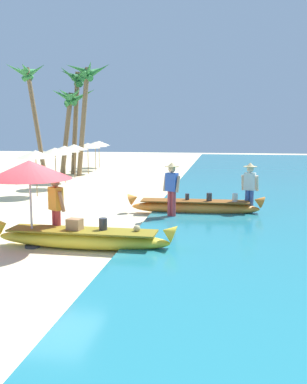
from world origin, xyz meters
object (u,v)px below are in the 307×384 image
palm_tree_tall_inland (87,87)px  palm_tree_far_behind (77,89)px  palm_tree_leaning_seaward (71,104)px  person_vendor_hatted (172,186)px  boat_orange_midground (195,207)px  palm_tree_mid_cluster (30,87)px  person_tourist_customer (56,206)px  person_vendor_assistant (250,185)px  patio_umbrella_large (29,170)px  boat_yellow_foreground (82,238)px

palm_tree_tall_inland → palm_tree_far_behind: 1.34m
palm_tree_leaning_seaward → palm_tree_far_behind: size_ratio=0.81×
palm_tree_far_behind → palm_tree_leaning_seaward: bearing=-102.8°
palm_tree_tall_inland → palm_tree_far_behind: size_ratio=1.02×
person_vendor_hatted → palm_tree_tall_inland: 13.56m
boat_orange_midground → palm_tree_mid_cluster: 17.45m
person_tourist_customer → person_vendor_assistant: person_vendor_assistant is taller
patio_umbrella_large → palm_tree_leaning_seaward: size_ratio=0.40×
person_tourist_customer → person_vendor_assistant: bearing=41.9°
person_vendor_assistant → palm_tree_mid_cluster: palm_tree_mid_cluster is taller
boat_yellow_foreground → person_vendor_assistant: bearing=49.4°
boat_orange_midground → patio_umbrella_large: patio_umbrella_large is taller
boat_yellow_foreground → palm_tree_far_behind: bearing=109.2°
person_vendor_assistant → palm_tree_tall_inland: 14.03m
boat_yellow_foreground → person_tourist_customer: 1.10m
person_vendor_assistant → patio_umbrella_large: size_ratio=0.82×
palm_tree_far_behind → patio_umbrella_large: bearing=-74.9°
palm_tree_tall_inland → palm_tree_leaning_seaward: 1.43m
person_tourist_customer → palm_tree_tall_inland: bearing=104.8°
palm_tree_tall_inland → palm_tree_leaning_seaward: bearing=164.4°
person_tourist_customer → palm_tree_mid_cluster: (-8.17, 16.38, 4.45)m
boat_yellow_foreground → palm_tree_tall_inland: (-4.64, 14.93, 4.89)m
boat_yellow_foreground → person_vendor_hatted: size_ratio=2.54×
person_vendor_hatted → palm_tree_far_behind: size_ratio=0.27×
palm_tree_leaning_seaward → boat_yellow_foreground: bearing=-69.5°
boat_orange_midground → person_vendor_assistant: person_vendor_assistant is taller
boat_yellow_foreground → palm_tree_leaning_seaward: bearing=110.5°
boat_orange_midground → person_tourist_customer: size_ratio=2.76×
person_vendor_hatted → person_vendor_assistant: 2.66m
boat_yellow_foreground → palm_tree_far_behind: 17.56m
boat_yellow_foreground → person_tourist_customer: bearing=153.5°
patio_umbrella_large → palm_tree_leaning_seaward: (-4.48, 15.32, 2.38)m
patio_umbrella_large → palm_tree_tall_inland: bearing=102.8°
person_tourist_customer → palm_tree_far_behind: 16.79m
boat_orange_midground → palm_tree_leaning_seaward: (-8.03, 10.75, 3.97)m
person_vendor_hatted → person_tourist_customer: 4.08m
boat_yellow_foreground → palm_tree_mid_cluster: size_ratio=0.65×
boat_yellow_foreground → palm_tree_tall_inland: size_ratio=0.69×
person_vendor_hatted → patio_umbrella_large: bearing=-127.5°
person_tourist_customer → palm_tree_tall_inland: (-3.85, 14.54, 4.23)m
palm_tree_mid_cluster → palm_tree_far_behind: palm_tree_mid_cluster is taller
person_vendor_hatted → palm_tree_tall_inland: (-6.30, 11.28, 4.11)m
boat_orange_midground → boat_yellow_foreground: bearing=-117.6°
boat_yellow_foreground → palm_tree_mid_cluster: palm_tree_mid_cluster is taller
person_vendor_assistant → palm_tree_leaning_seaward: (-9.78, 10.47, 3.24)m
boat_orange_midground → palm_tree_mid_cluster: bearing=132.6°
patio_umbrella_large → palm_tree_far_behind: bearing=105.1°
person_vendor_assistant → palm_tree_tall_inland: bearing=130.6°
boat_yellow_foreground → person_vendor_assistant: person_vendor_assistant is taller
person_vendor_assistant → palm_tree_far_behind: bearing=130.7°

